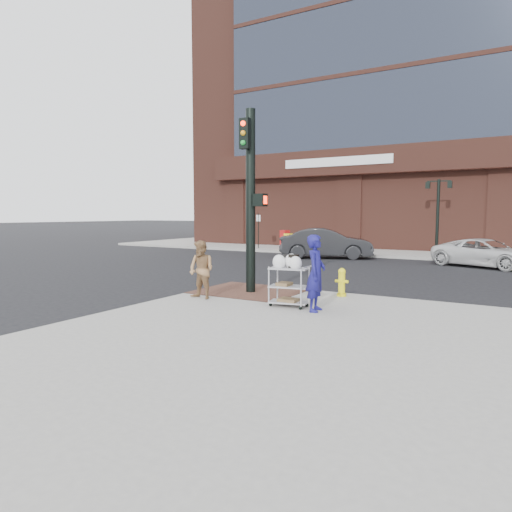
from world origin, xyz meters
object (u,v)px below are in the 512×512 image
Objects in this scene: woman_blue at (316,273)px; sedan_dark at (326,243)px; traffic_signal_pole at (251,195)px; utility_cart at (289,283)px; minivan_white at (486,253)px; fire_hydrant at (342,282)px; lamp_post at (438,208)px; pedestrian_tan at (201,270)px.

woman_blue is 13.96m from sedan_dark.
traffic_signal_pole is 3.03m from utility_cart.
minivan_white is at bearing 65.77° from traffic_signal_pole.
woman_blue reaches higher than fire_hydrant.
traffic_signal_pole is 1.05× the size of sedan_dark.
minivan_white is at bearing -113.38° from sedan_dark.
traffic_signal_pole is at bearing 170.52° from sedan_dark.
sedan_dark reaches higher than fire_hydrant.
lamp_post is 2.33× the size of woman_blue.
fire_hydrant is (0.61, 1.93, -0.18)m from utility_cart.
lamp_post is at bearing 89.66° from fire_hydrant.
sedan_dark is (-2.43, 11.67, -2.04)m from traffic_signal_pole.
fire_hydrant is at bearing -177.53° from sedan_dark.
utility_cart is at bearing 70.54° from woman_blue.
utility_cart is at bearing -34.56° from traffic_signal_pole.
minivan_white is 13.05m from utility_cart.
woman_blue is 0.36× the size of sedan_dark.
lamp_post is 3.23× the size of utility_cart.
pedestrian_tan reaches higher than minivan_white.
lamp_post is 0.84× the size of sedan_dark.
sedan_dark is 11.98m from fire_hydrant.
traffic_signal_pole reaches higher than pedestrian_tan.
pedestrian_tan is at bearing -174.30° from utility_cart.
minivan_white is 5.91× the size of fire_hydrant.
sedan_dark is at bearing 110.60° from minivan_white.
utility_cart is 1.65× the size of fire_hydrant.
traffic_signal_pole is at bearing -99.24° from lamp_post.
utility_cart is at bearing 11.35° from pedestrian_tan.
lamp_post is 5.32× the size of fire_hydrant.
lamp_post is 0.80× the size of traffic_signal_pole.
woman_blue reaches higher than pedestrian_tan.
traffic_signal_pole is 4.03× the size of utility_cart.
sedan_dark is at bearing 108.07° from utility_cart.
minivan_white is at bearing -55.43° from lamp_post.
sedan_dark is at bearing -144.02° from lamp_post.
fire_hydrant is (-0.09, -14.53, -2.08)m from lamp_post.
minivan_white is at bearing 71.65° from pedestrian_tan.
woman_blue is (0.05, -16.61, -1.61)m from lamp_post.
utility_cart is at bearing -172.09° from minivan_white.
utility_cart reaches higher than minivan_white.
traffic_signal_pole is at bearing 145.44° from utility_cart.
minivan_white is (5.72, 12.85, -0.28)m from pedestrian_tan.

